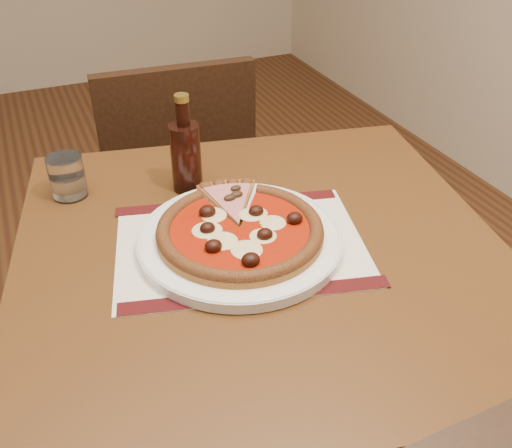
{
  "coord_description": "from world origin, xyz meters",
  "views": [
    {
      "loc": [
        0.63,
        -0.68,
        1.31
      ],
      "look_at": [
        0.94,
        0.04,
        0.78
      ],
      "focal_mm": 40.0,
      "sensor_mm": 36.0,
      "label": 1
    }
  ],
  "objects_px": {
    "water_glass": "(67,177)",
    "pizza": "(240,230)",
    "plate": "(240,239)",
    "table": "(261,292)",
    "chair_far": "(176,180)",
    "bottle": "(186,154)"
  },
  "relations": [
    {
      "from": "pizza",
      "to": "bottle",
      "type": "xyz_separation_m",
      "value": [
        -0.02,
        0.21,
        0.04
      ]
    },
    {
      "from": "pizza",
      "to": "bottle",
      "type": "bearing_deg",
      "value": 96.16
    },
    {
      "from": "table",
      "to": "bottle",
      "type": "height_order",
      "value": "bottle"
    },
    {
      "from": "bottle",
      "to": "pizza",
      "type": "bearing_deg",
      "value": -83.84
    },
    {
      "from": "water_glass",
      "to": "pizza",
      "type": "bearing_deg",
      "value": -49.53
    },
    {
      "from": "plate",
      "to": "bottle",
      "type": "bearing_deg",
      "value": 96.2
    },
    {
      "from": "water_glass",
      "to": "table",
      "type": "bearing_deg",
      "value": -47.41
    },
    {
      "from": "water_glass",
      "to": "bottle",
      "type": "bearing_deg",
      "value": -16.93
    },
    {
      "from": "table",
      "to": "pizza",
      "type": "distance_m",
      "value": 0.14
    },
    {
      "from": "table",
      "to": "water_glass",
      "type": "distance_m",
      "value": 0.42
    },
    {
      "from": "plate",
      "to": "table",
      "type": "bearing_deg",
      "value": -25.11
    },
    {
      "from": "pizza",
      "to": "water_glass",
      "type": "bearing_deg",
      "value": 130.47
    },
    {
      "from": "chair_far",
      "to": "pizza",
      "type": "relative_size",
      "value": 3.12
    },
    {
      "from": "chair_far",
      "to": "water_glass",
      "type": "height_order",
      "value": "chair_far"
    },
    {
      "from": "table",
      "to": "pizza",
      "type": "relative_size",
      "value": 3.46
    },
    {
      "from": "bottle",
      "to": "plate",
      "type": "bearing_deg",
      "value": -83.8
    },
    {
      "from": "chair_far",
      "to": "plate",
      "type": "bearing_deg",
      "value": 87.35
    },
    {
      "from": "pizza",
      "to": "water_glass",
      "type": "relative_size",
      "value": 3.43
    },
    {
      "from": "table",
      "to": "water_glass",
      "type": "bearing_deg",
      "value": 132.59
    },
    {
      "from": "bottle",
      "to": "water_glass",
      "type": "bearing_deg",
      "value": 163.07
    },
    {
      "from": "pizza",
      "to": "bottle",
      "type": "relative_size",
      "value": 1.44
    },
    {
      "from": "chair_far",
      "to": "pizza",
      "type": "height_order",
      "value": "chair_far"
    }
  ]
}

